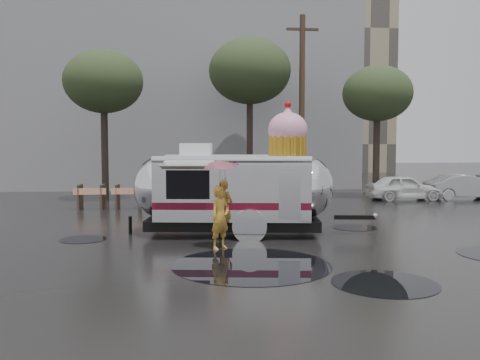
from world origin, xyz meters
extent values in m
plane|color=black|center=(0.00, 0.00, 0.00)|extent=(120.00, 120.00, 0.00)
cylinder|color=black|center=(0.72, -1.92, 0.01)|extent=(2.02, 2.02, 0.01)
cylinder|color=black|center=(-5.94, 3.16, 0.01)|extent=(1.28, 1.28, 0.01)
cylinder|color=black|center=(-1.63, -0.23, 0.01)|extent=(3.50, 3.50, 0.01)
cylinder|color=black|center=(2.18, 4.46, 0.01)|extent=(1.41, 1.41, 0.01)
cube|color=slate|center=(-4.00, 24.00, 6.50)|extent=(22.00, 12.00, 13.00)
cylinder|color=#473323|center=(2.50, 14.00, 4.50)|extent=(0.28, 0.28, 9.00)
cube|color=#473323|center=(2.50, 14.00, 8.30)|extent=(1.60, 0.12, 0.12)
cylinder|color=#382D26|center=(-7.00, 13.00, 2.93)|extent=(0.32, 0.32, 5.85)
ellipsoid|color=#28381D|center=(-7.00, 13.00, 5.52)|extent=(3.64, 3.64, 2.86)
cylinder|color=#382D26|center=(0.00, 15.00, 3.38)|extent=(0.32, 0.32, 6.75)
ellipsoid|color=#28381D|center=(0.00, 15.00, 6.38)|extent=(4.20, 4.20, 3.30)
cylinder|color=#382D26|center=(6.00, 13.00, 2.70)|extent=(0.32, 0.32, 5.40)
ellipsoid|color=#28381D|center=(6.00, 13.00, 5.10)|extent=(3.36, 3.36, 2.64)
cube|color=#473323|center=(-7.50, 10.00, 0.50)|extent=(0.08, 0.80, 1.00)
cube|color=#473323|center=(-6.60, 10.00, 0.50)|extent=(0.08, 0.80, 1.00)
cube|color=#E5590C|center=(-7.05, 9.62, 0.75)|extent=(1.30, 0.04, 0.25)
cube|color=#473323|center=(-6.00, 10.00, 0.50)|extent=(0.08, 0.80, 1.00)
cube|color=#473323|center=(-5.10, 10.00, 0.50)|extent=(0.08, 0.80, 1.00)
cube|color=#E5590C|center=(-5.55, 9.62, 0.75)|extent=(1.30, 0.04, 0.25)
cube|color=#473323|center=(-4.50, 10.00, 0.50)|extent=(0.08, 0.80, 1.00)
cube|color=#473323|center=(-3.60, 10.00, 0.50)|extent=(0.08, 0.80, 1.00)
cube|color=#E5590C|center=(-4.05, 9.62, 0.75)|extent=(1.30, 0.04, 0.25)
imported|color=silver|center=(7.00, 12.00, 0.70)|extent=(4.00, 1.80, 1.40)
imported|color=#B2B2B7|center=(10.00, 12.00, 0.70)|extent=(4.00, 1.80, 1.40)
cube|color=silver|center=(-1.72, 3.75, 1.39)|extent=(4.60, 2.78, 1.78)
ellipsoid|color=silver|center=(0.44, 3.48, 1.39)|extent=(1.75, 2.44, 1.78)
ellipsoid|color=silver|center=(-3.88, 4.01, 1.39)|extent=(1.75, 2.44, 1.78)
cube|color=black|center=(-1.72, 3.75, 0.35)|extent=(5.15, 2.56, 0.30)
cylinder|color=black|center=(-1.35, 2.67, 0.35)|extent=(0.71, 0.30, 0.69)
cylinder|color=black|center=(-1.11, 4.70, 0.35)|extent=(0.71, 0.30, 0.69)
cylinder|color=silver|center=(-1.37, 2.54, 0.40)|extent=(0.96, 0.21, 0.95)
cube|color=black|center=(1.82, 3.32, 0.50)|extent=(1.19, 0.26, 0.12)
sphere|color=silver|center=(2.41, 3.25, 0.54)|extent=(0.18, 0.18, 0.16)
cylinder|color=black|center=(-4.77, 4.11, 0.25)|extent=(0.11, 0.11, 0.50)
cube|color=#5C0B1D|center=(-1.86, 2.62, 0.94)|extent=(4.33, 0.55, 0.20)
cube|color=#5C0B1D|center=(-1.59, 4.87, 0.94)|extent=(4.33, 0.55, 0.20)
cube|color=black|center=(-3.04, 2.75, 1.54)|extent=(1.18, 0.17, 0.79)
cube|color=beige|center=(-3.07, 2.51, 2.03)|extent=(1.44, 0.66, 0.14)
cube|color=silver|center=(-0.29, 2.41, 1.24)|extent=(0.59, 0.10, 1.29)
cube|color=white|center=(-2.80, 3.88, 2.48)|extent=(0.96, 0.75, 0.38)
cylinder|color=#C08D24|center=(-0.15, 3.56, 2.57)|extent=(1.15, 1.15, 0.59)
ellipsoid|color=#F19FBC|center=(-0.15, 3.56, 3.05)|extent=(1.28, 1.28, 1.03)
cone|color=#F19FBC|center=(-0.15, 3.56, 3.57)|extent=(0.55, 0.55, 0.40)
sphere|color=red|center=(-0.15, 3.56, 3.78)|extent=(0.22, 0.22, 0.20)
imported|color=gold|center=(-2.22, 1.56, 0.79)|extent=(0.68, 0.66, 1.58)
imported|color=#CB7891|center=(-2.22, 1.56, 1.90)|extent=(1.04, 1.04, 0.71)
cylinder|color=black|center=(-2.22, 1.56, 0.83)|extent=(0.02, 0.02, 1.65)
camera|label=1|loc=(-2.86, -11.07, 2.63)|focal=38.00mm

